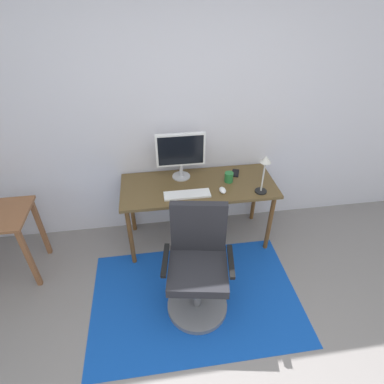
{
  "coord_description": "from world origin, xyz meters",
  "views": [
    {
      "loc": [
        -0.27,
        -0.61,
        2.4
      ],
      "look_at": [
        0.05,
        1.58,
        0.81
      ],
      "focal_mm": 28.75,
      "sensor_mm": 36.0,
      "label": 1
    }
  ],
  "objects": [
    {
      "name": "computer_mouse",
      "position": [
        0.35,
        1.68,
        0.73
      ],
      "size": [
        0.06,
        0.1,
        0.03
      ],
      "primitive_type": "ellipsoid",
      "color": "white",
      "rests_on": "desk"
    },
    {
      "name": "desk_lamp",
      "position": [
        0.71,
        1.62,
        0.98
      ],
      "size": [
        0.11,
        0.11,
        0.38
      ],
      "color": "black",
      "rests_on": "desk"
    },
    {
      "name": "area_rug",
      "position": [
        0.01,
        1.07,
        0.0
      ],
      "size": [
        1.84,
        1.21,
        0.01
      ],
      "primitive_type": "cube",
      "color": "#1145A9",
      "rests_on": "ground"
    },
    {
      "name": "desk",
      "position": [
        0.15,
        1.83,
        0.64
      ],
      "size": [
        1.5,
        0.61,
        0.71
      ],
      "color": "brown",
      "rests_on": "ground"
    },
    {
      "name": "wall_back",
      "position": [
        0.0,
        2.2,
        1.3
      ],
      "size": [
        6.0,
        0.1,
        2.6
      ],
      "primitive_type": "cube",
      "color": "silver",
      "rests_on": "ground"
    },
    {
      "name": "keyboard",
      "position": [
        0.02,
        1.67,
        0.72
      ],
      "size": [
        0.43,
        0.13,
        0.02
      ],
      "primitive_type": "cube",
      "color": "white",
      "rests_on": "desk"
    },
    {
      "name": "office_chair",
      "position": [
        0.02,
        1.03,
        0.42
      ],
      "size": [
        0.59,
        0.54,
        1.0
      ],
      "rotation": [
        0.0,
        0.0,
        -0.17
      ],
      "color": "slate",
      "rests_on": "ground"
    },
    {
      "name": "coffee_cup",
      "position": [
        0.45,
        1.84,
        0.76
      ],
      "size": [
        0.08,
        0.08,
        0.1
      ],
      "primitive_type": "cylinder",
      "color": "#257134",
      "rests_on": "desk"
    },
    {
      "name": "monitor",
      "position": [
        0.0,
        1.99,
        1.0
      ],
      "size": [
        0.47,
        0.18,
        0.47
      ],
      "color": "#B2B2B7",
      "rests_on": "desk"
    },
    {
      "name": "cell_phone",
      "position": [
        0.56,
        1.97,
        0.72
      ],
      "size": [
        0.11,
        0.15,
        0.01
      ],
      "primitive_type": "cube",
      "rotation": [
        0.0,
        0.0,
        -0.32
      ],
      "color": "black",
      "rests_on": "desk"
    }
  ]
}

